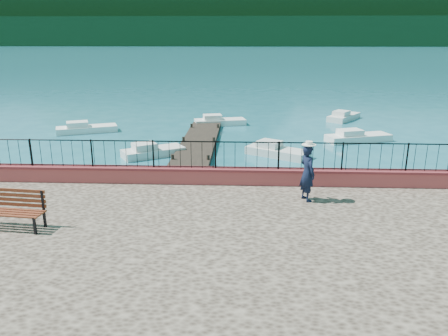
# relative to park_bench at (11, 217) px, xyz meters

# --- Properties ---
(ground) EXTENTS (2000.00, 2000.00, 0.00)m
(ground) POSITION_rel_park_bench_xyz_m (5.64, 0.32, -1.51)
(ground) COLOR #19596B
(ground) RESTS_ON ground
(parapet) EXTENTS (28.00, 0.46, 0.58)m
(parapet) POSITION_rel_park_bench_xyz_m (5.64, 4.02, -0.02)
(parapet) COLOR #A73E3C
(parapet) RESTS_ON promenade
(railing) EXTENTS (27.00, 0.05, 0.95)m
(railing) POSITION_rel_park_bench_xyz_m (5.64, 4.02, 0.74)
(railing) COLOR black
(railing) RESTS_ON parapet
(dock) EXTENTS (2.00, 16.00, 0.30)m
(dock) POSITION_rel_park_bench_xyz_m (3.64, 12.32, -1.36)
(dock) COLOR #2D231C
(dock) RESTS_ON ground
(far_forest) EXTENTS (900.00, 60.00, 18.00)m
(far_forest) POSITION_rel_park_bench_xyz_m (5.64, 300.32, 7.49)
(far_forest) COLOR black
(far_forest) RESTS_ON ground
(foothills) EXTENTS (900.00, 120.00, 44.00)m
(foothills) POSITION_rel_park_bench_xyz_m (5.64, 360.32, 20.49)
(foothills) COLOR black
(foothills) RESTS_ON ground
(companion_hill) EXTENTS (448.00, 384.00, 180.00)m
(companion_hill) POSITION_rel_park_bench_xyz_m (225.64, 560.32, -1.51)
(companion_hill) COLOR #142D23
(companion_hill) RESTS_ON ground
(park_bench) EXTENTS (1.96, 0.82, 1.06)m
(park_bench) POSITION_rel_park_bench_xyz_m (0.00, 0.00, 0.00)
(park_bench) COLOR black
(park_bench) RESTS_ON promenade
(person) EXTENTS (0.67, 0.78, 1.82)m
(person) POSITION_rel_park_bench_xyz_m (8.35, 2.52, 0.59)
(person) COLOR black
(person) RESTS_ON promenade
(hat) EXTENTS (0.44, 0.44, 0.12)m
(hat) POSITION_rel_park_bench_xyz_m (8.35, 2.52, 1.56)
(hat) COLOR white
(hat) RESTS_ON person
(boat_0) EXTENTS (3.48, 2.83, 0.80)m
(boat_0) POSITION_rel_park_bench_xyz_m (1.43, 11.96, -1.11)
(boat_0) COLOR silver
(boat_0) RESTS_ON ground
(boat_1) EXTENTS (3.59, 2.88, 0.80)m
(boat_1) POSITION_rel_park_bench_xyz_m (8.17, 12.30, -1.11)
(boat_1) COLOR silver
(boat_1) RESTS_ON ground
(boat_2) EXTENTS (4.21, 2.44, 0.80)m
(boat_2) POSITION_rel_park_bench_xyz_m (13.38, 16.00, -1.11)
(boat_2) COLOR silver
(boat_2) RESTS_ON ground
(boat_3) EXTENTS (4.12, 2.69, 0.80)m
(boat_3) POSITION_rel_park_bench_xyz_m (-4.29, 17.77, -1.11)
(boat_3) COLOR white
(boat_3) RESTS_ON ground
(boat_4) EXTENTS (3.87, 2.09, 0.80)m
(boat_4) POSITION_rel_park_bench_xyz_m (4.55, 20.78, -1.11)
(boat_4) COLOR silver
(boat_4) RESTS_ON ground
(boat_5) EXTENTS (3.06, 3.55, 0.80)m
(boat_5) POSITION_rel_park_bench_xyz_m (14.04, 23.25, -1.11)
(boat_5) COLOR silver
(boat_5) RESTS_ON ground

